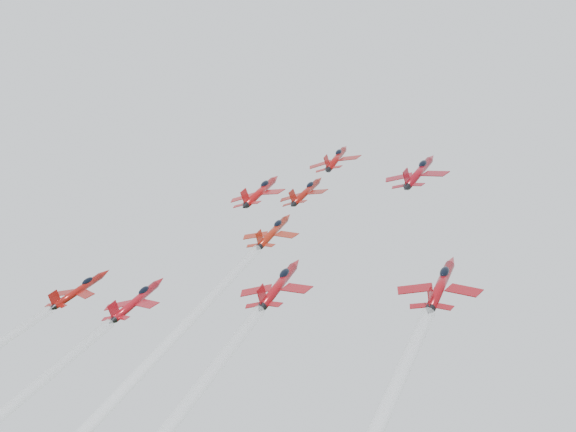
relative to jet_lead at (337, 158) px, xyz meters
The scene contains 5 objects.
jet_lead is the anchor object (origin of this frame).
jet_row2_left 15.59m from the jet_lead, 132.29° to the right, with size 10.35×12.95×9.21m.
jet_row2_center 15.57m from the jet_lead, 86.77° to the right, with size 8.68×10.87×7.73m.
jet_row2_right 23.13m from the jet_lead, 29.80° to the right, with size 10.16×12.72×9.04m.
jet_center 73.13m from the jet_lead, 88.00° to the right, with size 8.67×78.59×53.97m.
Camera 1 is at (56.22, -98.66, 127.90)m, focal length 50.00 mm.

